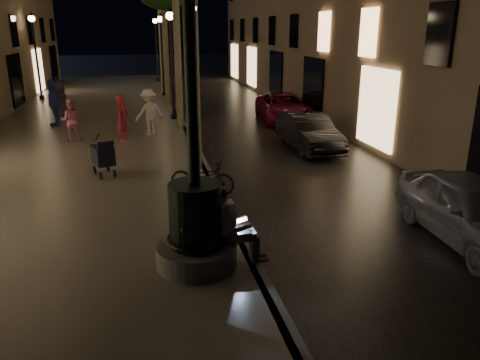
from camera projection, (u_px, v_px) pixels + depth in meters
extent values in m
plane|color=black|center=(183.00, 127.00, 20.55)|extent=(120.00, 120.00, 0.00)
cube|color=black|center=(250.00, 124.00, 21.14)|extent=(6.00, 45.00, 0.02)
cube|color=slate|center=(88.00, 129.00, 19.72)|extent=(8.00, 45.00, 0.20)
cube|color=#59595B|center=(183.00, 125.00, 20.52)|extent=(0.25, 45.00, 0.20)
cylinder|color=#59595B|center=(197.00, 254.00, 8.14)|extent=(1.40, 1.40, 0.40)
cylinder|color=black|center=(195.00, 214.00, 7.91)|extent=(0.90, 0.90, 1.10)
torus|color=black|center=(196.00, 239.00, 8.05)|extent=(1.04, 1.04, 0.10)
torus|color=black|center=(195.00, 192.00, 7.78)|extent=(0.89, 0.89, 0.09)
cylinder|color=black|center=(191.00, 86.00, 7.24)|extent=(0.20, 0.20, 3.20)
cube|color=gray|center=(228.00, 236.00, 8.16)|extent=(0.37, 0.25, 0.19)
cube|color=silver|center=(224.00, 218.00, 8.04)|extent=(0.47, 0.27, 0.59)
sphere|color=tan|center=(222.00, 197.00, 7.91)|extent=(0.22, 0.22, 0.22)
sphere|color=black|center=(221.00, 195.00, 7.90)|extent=(0.22, 0.22, 0.22)
cube|color=gray|center=(243.00, 237.00, 8.12)|extent=(0.48, 0.13, 0.15)
cube|color=gray|center=(240.00, 233.00, 8.30)|extent=(0.48, 0.13, 0.15)
cube|color=gray|center=(255.00, 249.00, 8.24)|extent=(0.13, 0.12, 0.49)
cube|color=gray|center=(253.00, 244.00, 8.42)|extent=(0.13, 0.12, 0.49)
cube|color=black|center=(261.00, 260.00, 8.34)|extent=(0.27, 0.10, 0.03)
cube|color=black|center=(258.00, 255.00, 8.51)|extent=(0.27, 0.10, 0.03)
cube|color=black|center=(243.00, 231.00, 8.19)|extent=(0.25, 0.34, 0.02)
cube|color=black|center=(233.00, 225.00, 8.12)|extent=(0.09, 0.34, 0.22)
cube|color=#B1DEFD|center=(234.00, 225.00, 8.12)|extent=(0.06, 0.31, 0.19)
cylinder|color=#6B604C|center=(195.00, 82.00, 13.16)|extent=(0.28, 0.28, 5.00)
cylinder|color=#6B604C|center=(178.00, 65.00, 18.73)|extent=(0.28, 0.28, 5.10)
cylinder|color=#6B604C|center=(166.00, 58.00, 24.32)|extent=(0.28, 0.28, 4.90)
cylinder|color=#6B604C|center=(162.00, 50.00, 29.86)|extent=(0.28, 0.28, 5.20)
cylinder|color=black|center=(195.00, 164.00, 13.89)|extent=(0.28, 0.28, 0.20)
cylinder|color=black|center=(193.00, 93.00, 13.24)|extent=(0.12, 0.12, 4.40)
sphere|color=#FFD88C|center=(191.00, 9.00, 12.54)|extent=(0.36, 0.36, 0.36)
cylinder|color=black|center=(174.00, 117.00, 21.33)|extent=(0.28, 0.28, 0.20)
cylinder|color=black|center=(172.00, 70.00, 20.68)|extent=(0.12, 0.12, 4.40)
sphere|color=#FFD88C|center=(170.00, 16.00, 19.98)|extent=(0.36, 0.36, 0.36)
cone|color=black|center=(170.00, 9.00, 19.90)|extent=(0.30, 0.30, 0.22)
cylinder|color=black|center=(164.00, 94.00, 28.76)|extent=(0.28, 0.28, 0.20)
cylinder|color=black|center=(162.00, 58.00, 28.11)|extent=(0.12, 0.12, 4.40)
sphere|color=#FFD88C|center=(160.00, 19.00, 27.41)|extent=(0.36, 0.36, 0.36)
cone|color=black|center=(160.00, 14.00, 27.34)|extent=(0.30, 0.30, 0.22)
cylinder|color=black|center=(158.00, 80.00, 36.20)|extent=(0.28, 0.28, 0.20)
cylinder|color=black|center=(157.00, 52.00, 35.55)|extent=(0.12, 0.12, 4.40)
sphere|color=#FFD88C|center=(155.00, 21.00, 34.85)|extent=(0.36, 0.36, 0.36)
cone|color=black|center=(155.00, 17.00, 34.77)|extent=(0.30, 0.30, 0.22)
cylinder|color=black|center=(42.00, 97.00, 27.35)|extent=(0.28, 0.28, 0.20)
cylinder|color=black|center=(37.00, 60.00, 26.70)|extent=(0.12, 0.12, 4.40)
sphere|color=#FFD88C|center=(31.00, 18.00, 26.00)|extent=(0.36, 0.36, 0.36)
cone|color=black|center=(31.00, 14.00, 25.92)|extent=(0.30, 0.30, 0.22)
cube|color=black|center=(103.00, 155.00, 12.98)|extent=(0.72, 0.92, 0.48)
cube|color=black|center=(106.00, 147.00, 12.58)|extent=(0.47, 0.31, 0.31)
cylinder|color=black|center=(101.00, 176.00, 12.78)|extent=(0.11, 0.22, 0.21)
cylinder|color=black|center=(115.00, 174.00, 12.97)|extent=(0.11, 0.22, 0.21)
cylinder|color=black|center=(94.00, 170.00, 13.30)|extent=(0.11, 0.22, 0.21)
cylinder|color=black|center=(108.00, 168.00, 13.49)|extent=(0.11, 0.22, 0.21)
cylinder|color=black|center=(97.00, 137.00, 13.20)|extent=(0.19, 0.47, 0.30)
imported|color=#989B9F|center=(473.00, 210.00, 9.37)|extent=(1.79, 4.03, 1.35)
imported|color=black|center=(309.00, 132.00, 16.60)|extent=(1.41, 3.82, 1.25)
imported|color=maroon|center=(284.00, 108.00, 21.68)|extent=(2.54, 4.77, 1.27)
imported|color=#B3233A|center=(122.00, 118.00, 17.00)|extent=(0.64, 0.73, 1.67)
imported|color=#C56898|center=(71.00, 120.00, 16.95)|extent=(0.76, 0.60, 1.55)
imported|color=white|center=(149.00, 112.00, 17.92)|extent=(1.31, 1.08, 1.77)
imported|color=navy|center=(54.00, 103.00, 19.46)|extent=(0.83, 1.24, 1.95)
imported|color=#2E2F33|center=(61.00, 101.00, 20.89)|extent=(0.59, 0.86, 1.68)
imported|color=black|center=(202.00, 177.00, 11.61)|extent=(1.74, 1.23, 0.87)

